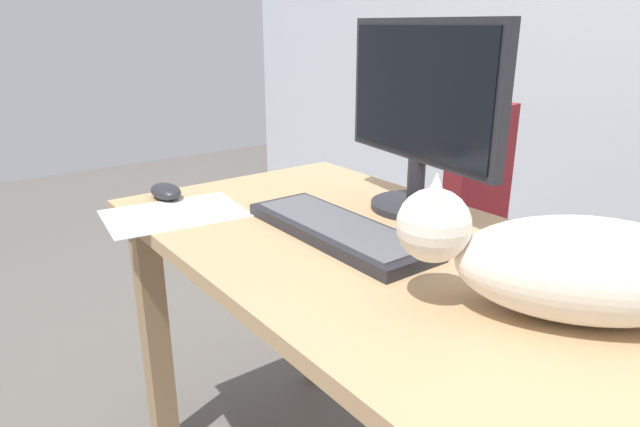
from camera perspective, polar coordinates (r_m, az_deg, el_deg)
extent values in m
cube|color=tan|center=(1.00, 10.61, -6.10)|extent=(1.44, 0.66, 0.03)
cube|color=#977752|center=(1.54, -16.57, -12.27)|extent=(0.06, 0.06, 0.69)
cube|color=#977752|center=(1.76, 0.06, -7.25)|extent=(0.06, 0.06, 0.69)
cylinder|color=black|center=(1.97, 19.40, -16.28)|extent=(0.48, 0.48, 0.04)
cylinder|color=black|center=(1.87, 20.06, -11.39)|extent=(0.06, 0.06, 0.43)
cylinder|color=maroon|center=(1.76, 20.94, -4.52)|extent=(0.44, 0.44, 0.06)
cube|color=maroon|center=(1.76, 16.17, 3.87)|extent=(0.13, 0.36, 0.40)
cylinder|color=#232328|center=(1.29, 9.70, 0.84)|extent=(0.20, 0.20, 0.01)
cylinder|color=#232328|center=(1.27, 9.84, 3.30)|extent=(0.04, 0.04, 0.10)
cube|color=#232328|center=(1.24, 10.37, 12.26)|extent=(0.48, 0.09, 0.30)
cube|color=black|center=(1.23, 9.83, 12.24)|extent=(0.45, 0.07, 0.27)
cube|color=#232328|center=(1.11, 1.86, -1.74)|extent=(0.44, 0.15, 0.02)
cube|color=#515156|center=(1.10, 1.87, -1.05)|extent=(0.40, 0.12, 0.00)
ellipsoid|color=silver|center=(0.87, 25.62, -5.23)|extent=(0.39, 0.37, 0.15)
sphere|color=silver|center=(0.82, 11.61, -1.20)|extent=(0.11, 0.11, 0.11)
cone|color=silver|center=(0.78, 11.81, 1.47)|extent=(0.04, 0.04, 0.04)
cone|color=silver|center=(0.84, 11.88, 2.69)|extent=(0.04, 0.04, 0.04)
ellipsoid|color=#232328|center=(1.39, -15.58, 2.20)|extent=(0.11, 0.06, 0.04)
cube|color=white|center=(1.28, -14.74, -0.01)|extent=(0.25, 0.32, 0.00)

